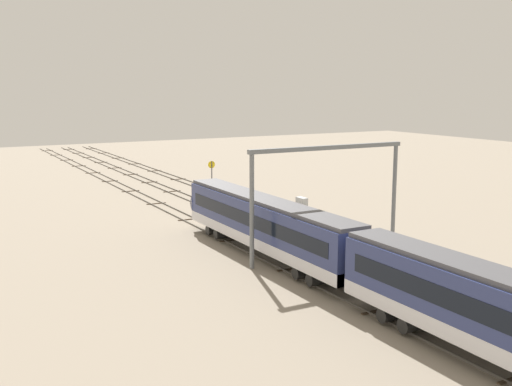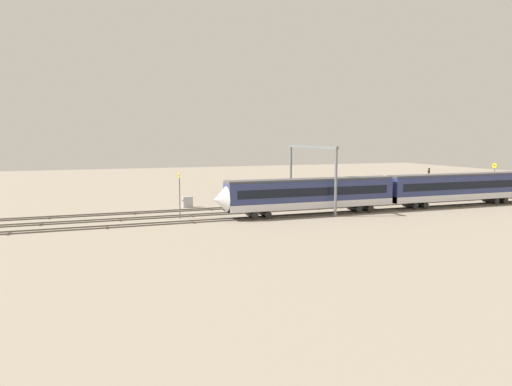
% 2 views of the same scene
% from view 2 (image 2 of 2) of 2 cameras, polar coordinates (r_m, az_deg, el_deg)
% --- Properties ---
extents(ground_plane, '(210.33, 210.33, 0.00)m').
position_cam_2_polar(ground_plane, '(68.77, 0.01, -2.25)').
color(ground_plane, gray).
extents(track_near_foreground, '(194.33, 2.40, 0.16)m').
position_cam_2_polar(track_near_foreground, '(73.28, -1.32, -1.65)').
color(track_near_foreground, '#59544C').
rests_on(track_near_foreground, ground).
extents(track_second_near, '(194.33, 2.40, 0.16)m').
position_cam_2_polar(track_second_near, '(68.76, 0.01, -2.19)').
color(track_second_near, '#59544C').
rests_on(track_second_near, ground).
extents(track_with_train, '(194.33, 2.40, 0.16)m').
position_cam_2_polar(track_with_train, '(64.29, 1.53, -2.80)').
color(track_with_train, '#59544C').
rests_on(track_with_train, ground).
extents(overhead_gantry, '(0.40, 14.84, 9.27)m').
position_cam_2_polar(overhead_gantry, '(71.30, 6.47, 3.40)').
color(overhead_gantry, slate).
rests_on(overhead_gantry, ground).
extents(speed_sign_near_foreground, '(0.14, 0.80, 6.03)m').
position_cam_2_polar(speed_sign_near_foreground, '(63.63, -8.90, 0.34)').
color(speed_sign_near_foreground, '#4C4C51').
rests_on(speed_sign_near_foreground, ground).
extents(speed_sign_mid_trackside, '(0.14, 0.95, 5.91)m').
position_cam_2_polar(speed_sign_mid_trackside, '(97.38, 25.99, 1.94)').
color(speed_sign_mid_trackside, '#4C4C51').
rests_on(speed_sign_mid_trackside, ground).
extents(signal_light_trackside_approach, '(0.31, 0.32, 5.02)m').
position_cam_2_polar(signal_light_trackside_approach, '(92.29, 19.44, 1.66)').
color(signal_light_trackside_approach, '#4C4C51').
rests_on(signal_light_trackside_approach, ground).
extents(signal_light_trackside_departure, '(0.31, 0.32, 4.27)m').
position_cam_2_polar(signal_light_trackside_departure, '(86.23, 18.75, 1.07)').
color(signal_light_trackside_departure, '#4C4C51').
rests_on(signal_light_trackside_departure, ground).
extents(relay_cabinet, '(1.48, 0.75, 1.64)m').
position_cam_2_polar(relay_cabinet, '(74.05, -7.97, -1.04)').
color(relay_cabinet, '#B2B7BC').
rests_on(relay_cabinet, ground).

